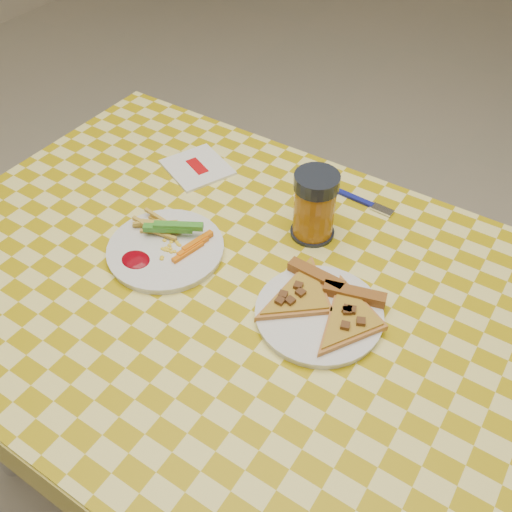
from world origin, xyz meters
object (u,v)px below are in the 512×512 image
object	(u,v)px
table	(239,312)
plate_right	(319,315)
plate_left	(166,250)
drink_glass	(315,206)

from	to	relation	value
table	plate_right	xyz separation A→B (m)	(0.16, 0.02, 0.08)
plate_left	plate_right	size ratio (longest dim) A/B	1.01
table	drink_glass	xyz separation A→B (m)	(0.04, 0.20, 0.14)
table	plate_right	distance (m)	0.18
plate_right	drink_glass	xyz separation A→B (m)	(-0.12, 0.18, 0.06)
drink_glass	plate_right	bearing A→B (deg)	-57.81
table	drink_glass	bearing A→B (deg)	77.97
table	plate_left	bearing A→B (deg)	-178.75
plate_left	drink_glass	distance (m)	0.30
table	plate_right	world-z (taller)	plate_right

